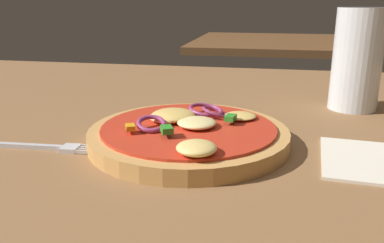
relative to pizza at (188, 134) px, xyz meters
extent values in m
cube|color=brown|center=(0.02, -0.02, -0.02)|extent=(1.34, 1.10, 0.03)
cylinder|color=tan|center=(0.00, 0.00, 0.00)|extent=(0.22, 0.22, 0.02)
cylinder|color=red|center=(0.00, 0.00, 0.01)|extent=(0.20, 0.20, 0.00)
ellipsoid|color=#EFCC72|center=(0.02, -0.08, 0.01)|extent=(0.04, 0.04, 0.01)
ellipsoid|color=#E5BC60|center=(0.06, 0.04, 0.01)|extent=(0.04, 0.04, 0.01)
ellipsoid|color=#E5BC60|center=(-0.02, 0.02, 0.01)|extent=(0.05, 0.05, 0.01)
ellipsoid|color=#F4DB8E|center=(-0.03, 0.02, 0.01)|extent=(0.05, 0.05, 0.01)
ellipsoid|color=#F4DB8E|center=(0.01, 0.00, 0.01)|extent=(0.04, 0.04, 0.01)
torus|color=#93386B|center=(0.03, 0.04, 0.01)|extent=(0.04, 0.04, 0.01)
torus|color=#93386B|center=(-0.04, -0.02, 0.02)|extent=(0.04, 0.04, 0.01)
torus|color=#93386B|center=(0.01, 0.05, 0.02)|extent=(0.05, 0.05, 0.01)
cube|color=#2D8C28|center=(0.05, 0.02, 0.02)|extent=(0.01, 0.02, 0.01)
cube|color=#2D8C28|center=(-0.01, -0.04, 0.02)|extent=(0.02, 0.02, 0.01)
cube|color=orange|center=(-0.06, -0.04, 0.02)|extent=(0.01, 0.02, 0.01)
cube|color=silver|center=(-0.18, -0.05, -0.01)|extent=(0.10, 0.01, 0.00)
cube|color=silver|center=(-0.12, -0.05, -0.01)|extent=(0.02, 0.02, 0.00)
cube|color=silver|center=(-0.10, -0.05, -0.01)|extent=(0.03, 0.00, 0.00)
cube|color=silver|center=(-0.10, -0.05, -0.01)|extent=(0.03, 0.00, 0.00)
cube|color=silver|center=(-0.10, -0.04, -0.01)|extent=(0.03, 0.00, 0.00)
cube|color=silver|center=(-0.10, -0.04, -0.01)|extent=(0.03, 0.00, 0.00)
cylinder|color=silver|center=(0.21, 0.19, 0.06)|extent=(0.07, 0.07, 0.15)
cylinder|color=#9E510F|center=(0.21, 0.19, 0.03)|extent=(0.06, 0.06, 0.09)
cylinder|color=white|center=(0.21, 0.19, 0.08)|extent=(0.06, 0.06, 0.01)
cube|color=brown|center=(0.23, 1.23, -0.02)|extent=(0.89, 0.64, 0.03)
camera|label=1|loc=(0.09, -0.42, 0.15)|focal=37.14mm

